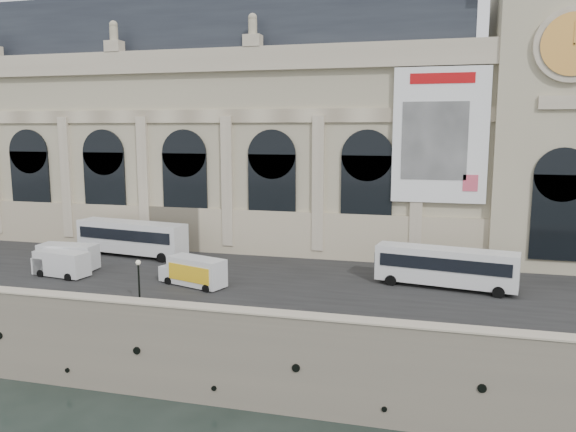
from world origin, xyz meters
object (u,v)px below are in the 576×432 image
Objects in this scene: bus_left at (132,237)px; box_truck at (193,272)px; van_b at (65,257)px; van_c at (59,264)px; bus_right at (445,266)px; lamp_right at (139,285)px.

bus_left reaches higher than box_truck.
bus_left is 14.50m from box_truck.
van_b is 1.05× the size of van_c.
bus_left is at bearing 66.12° from van_b.
box_truck is (13.47, 0.17, 0.06)m from van_c.
bus_right is 21.86m from box_truck.
box_truck is (14.40, -2.00, -0.03)m from van_b.
bus_right is 35.84m from van_b.
van_c is at bearing -179.28° from box_truck.
bus_left is 9.58m from van_c.
lamp_right is (-1.41, -6.86, 0.61)m from box_truck.
lamp_right is at bearing -34.30° from van_b.
van_b is 15.73m from lamp_right.
lamp_right is (12.99, -8.86, 0.58)m from van_b.
bus_right is at bearing 27.07° from lamp_right.
box_truck is at bearing -7.91° from van_b.
lamp_right is at bearing -101.65° from box_truck.
box_truck is at bearing -167.41° from bus_right.
van_c is 0.85× the size of box_truck.
bus_right is at bearing 4.42° from van_b.
bus_left reaches higher than bus_right.
van_b reaches higher than box_truck.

